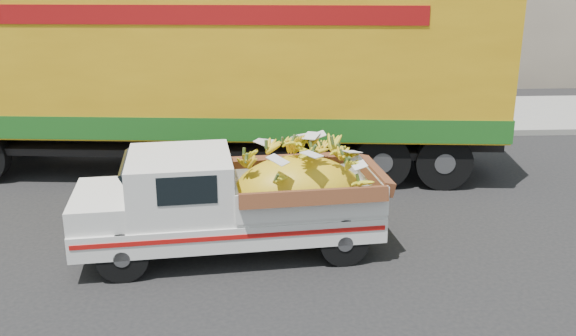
{
  "coord_description": "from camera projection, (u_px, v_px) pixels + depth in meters",
  "views": [
    {
      "loc": [
        1.32,
        -9.57,
        4.3
      ],
      "look_at": [
        1.87,
        0.22,
        1.1
      ],
      "focal_mm": 40.0,
      "sensor_mm": 36.0,
      "label": 1
    }
  ],
  "objects": [
    {
      "name": "pickup_truck",
      "position": [
        252.0,
        198.0,
        9.72
      ],
      "size": [
        4.67,
        2.11,
        1.59
      ],
      "rotation": [
        0.0,
        0.0,
        0.1
      ],
      "color": "black",
      "rests_on": "ground"
    },
    {
      "name": "semi_trailer",
      "position": [
        211.0,
        71.0,
        13.14
      ],
      "size": [
        12.04,
        3.65,
        3.8
      ],
      "rotation": [
        0.0,
        0.0,
        -0.1
      ],
      "color": "black",
      "rests_on": "ground"
    },
    {
      "name": "curb",
      "position": [
        200.0,
        136.0,
        16.08
      ],
      "size": [
        60.0,
        0.25,
        0.15
      ],
      "primitive_type": "cube",
      "color": "gray",
      "rests_on": "ground"
    },
    {
      "name": "sidewalk",
      "position": [
        206.0,
        117.0,
        18.08
      ],
      "size": [
        60.0,
        4.0,
        0.14
      ],
      "primitive_type": "cube",
      "color": "gray",
      "rests_on": "ground"
    },
    {
      "name": "ground",
      "position": [
        173.0,
        239.0,
        10.35
      ],
      "size": [
        100.0,
        100.0,
        0.0
      ],
      "primitive_type": "plane",
      "color": "black",
      "rests_on": "ground"
    }
  ]
}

